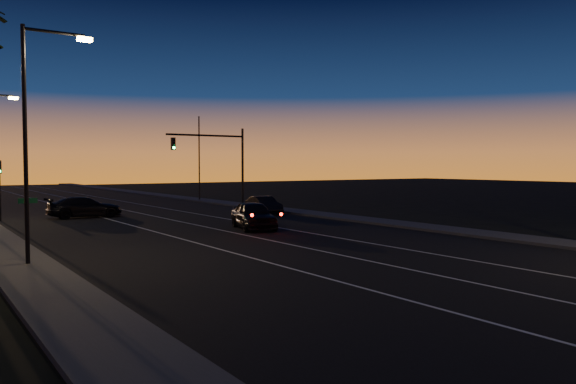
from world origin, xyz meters
TOP-DOWN VIEW (x-y plane):
  - road at (0.00, 30.00)m, footprint 20.00×170.00m
  - sidewalk_right at (11.20, 30.00)m, footprint 2.40×170.00m
  - lane_stripe_left at (-3.00, 30.00)m, footprint 0.12×160.00m
  - lane_stripe_mid at (0.50, 30.00)m, footprint 0.12×160.00m
  - lane_stripe_right at (4.00, 30.00)m, footprint 0.12×160.00m
  - streetlight_left_near at (-10.70, 20.00)m, footprint 2.55×0.26m
  - street_sign at (-10.80, 21.00)m, footprint 0.70×0.06m
  - signal_mast at (7.14, 39.99)m, footprint 7.10×0.41m
  - far_pole_right at (11.00, 52.00)m, footprint 0.14×0.14m
  - lead_car at (2.43, 26.18)m, footprint 3.32×5.75m
  - right_car at (8.21, 34.36)m, footprint 2.05×4.38m
  - cross_car at (-4.07, 39.30)m, footprint 5.32×2.29m

SIDE VIEW (x-z plane):
  - road at x=0.00m, z-range 0.00..0.01m
  - lane_stripe_left at x=-3.00m, z-range 0.01..0.02m
  - lane_stripe_mid at x=0.50m, z-range 0.01..0.02m
  - lane_stripe_right at x=4.00m, z-range 0.01..0.02m
  - sidewalk_right at x=11.20m, z-range 0.00..0.16m
  - right_car at x=8.21m, z-range 0.01..1.40m
  - cross_car at x=-4.07m, z-range 0.01..1.54m
  - lead_car at x=2.43m, z-range 0.01..1.68m
  - street_sign at x=-10.80m, z-range 0.36..2.96m
  - far_pole_right at x=11.00m, z-range 0.00..9.00m
  - signal_mast at x=7.14m, z-range 1.28..8.28m
  - streetlight_left_near at x=-10.70m, z-range 0.82..9.82m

